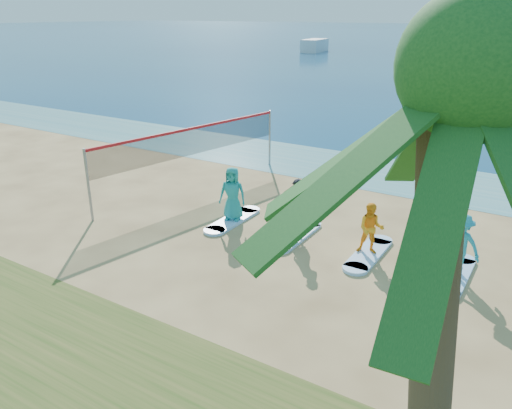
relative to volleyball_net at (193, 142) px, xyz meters
The scene contains 13 objects.
ground 7.23m from the volleyball_net, 41.71° to the right, with size 600.00×600.00×0.00m, color tan.
shallow_water 8.07m from the volleyball_net, 48.41° to the left, with size 600.00×600.00×0.00m, color teal.
volleyball_net is the anchor object (origin of this frame).
palm_tree 15.17m from the volleyball_net, 40.00° to the right, with size 5.60×5.60×7.30m.
boat_offshore_a 73.85m from the volleyball_net, 112.00° to the left, with size 2.85×7.27×2.11m, color silver.
surfboard_0 4.18m from the volleyball_net, 31.56° to the right, with size 0.70×2.20×0.09m, color #A4D0FF.
student_0 3.85m from the volleyball_net, 31.56° to the right, with size 0.88×0.57×1.80m, color teal.
surfboard_1 6.19m from the volleyball_net, 19.38° to the right, with size 0.70×2.20×0.09m, color #A4D0FF.
student_1 5.97m from the volleyball_net, 19.38° to the right, with size 0.66×0.43×1.80m, color black.
surfboard_2 8.39m from the volleyball_net, 13.85° to the right, with size 0.70×2.20×0.09m, color #A4D0FF.
student_2 8.25m from the volleyball_net, 13.85° to the right, with size 0.73×0.57×1.51m, color #FF9F1A.
surfboard_3 10.67m from the volleyball_net, 10.74° to the right, with size 0.70×2.20×0.09m, color #A4D0FF.
student_3 10.55m from the volleyball_net, 10.74° to the right, with size 1.10×0.63×1.71m, color teal.
Camera 1 is at (6.81, -10.01, 6.58)m, focal length 35.00 mm.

